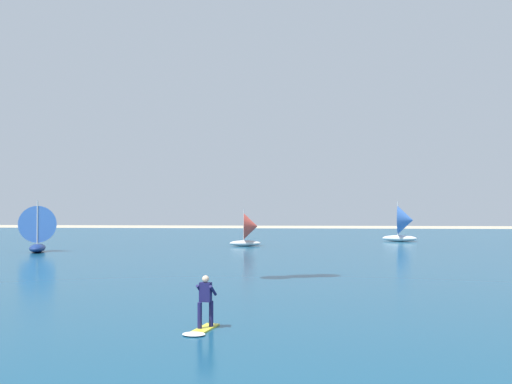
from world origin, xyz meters
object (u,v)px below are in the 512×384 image
Objects in this scene: kitesurfer at (203,311)px; sailboat_center_horizon at (38,228)px; sailboat_mid_right at (404,223)px; sailboat_anchored_offshore at (250,229)px.

kitesurfer is 0.48× the size of sailboat_center_horizon.
sailboat_mid_right is at bearing 25.60° from sailboat_center_horizon.
sailboat_mid_right is at bearing 27.07° from sailboat_anchored_offshore.
sailboat_mid_right is at bearing 72.63° from kitesurfer.
kitesurfer is 37.57m from sailboat_anchored_offshore.
sailboat_center_horizon reaches higher than sailboat_anchored_offshore.
sailboat_mid_right is (14.24, 45.53, 1.32)m from kitesurfer.
kitesurfer is 35.12m from sailboat_center_horizon.
sailboat_mid_right is 1.22× the size of sailboat_anchored_offshore.
sailboat_anchored_offshore reaches higher than kitesurfer.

